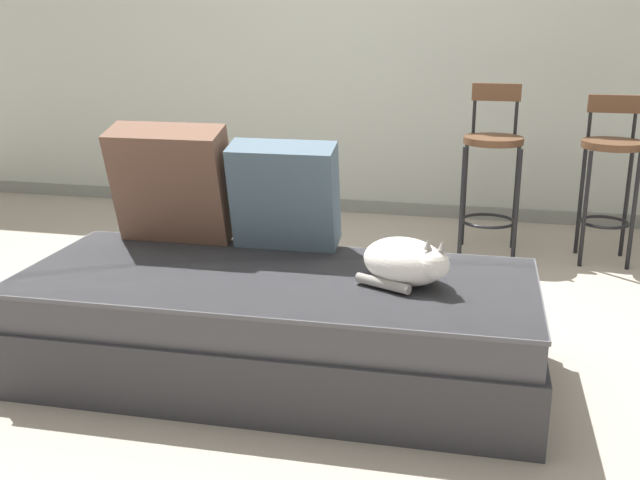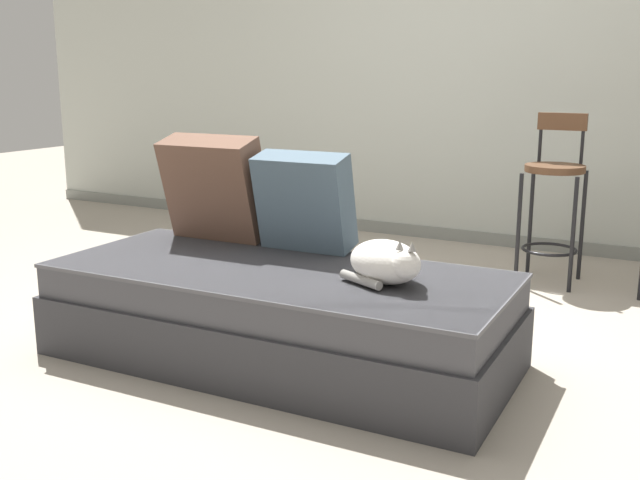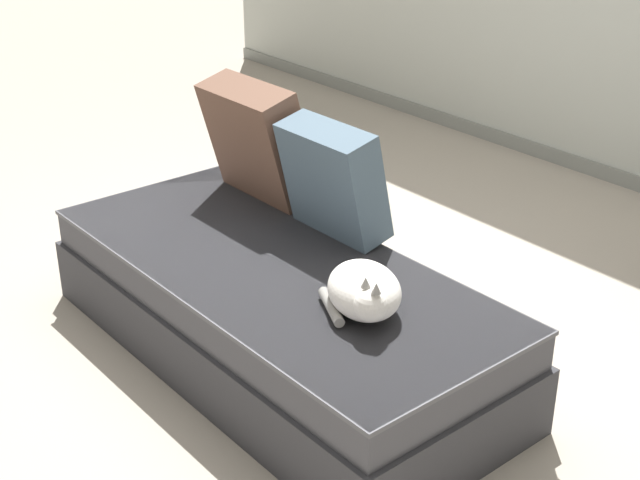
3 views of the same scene
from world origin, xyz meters
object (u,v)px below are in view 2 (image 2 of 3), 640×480
(throw_pillow_corner, at_px, (215,188))
(bar_stool_near_window, at_px, (554,190))
(cat, at_px, (387,262))
(couch, at_px, (278,314))
(throw_pillow_middle, at_px, (304,202))

(throw_pillow_corner, distance_m, bar_stool_near_window, 2.00)
(cat, bearing_deg, couch, -178.82)
(couch, bearing_deg, bar_stool_near_window, 66.93)
(couch, bearing_deg, cat, 1.18)
(couch, relative_size, throw_pillow_middle, 4.33)
(throw_pillow_middle, bearing_deg, bar_stool_near_window, 60.83)
(throw_pillow_corner, bearing_deg, bar_stool_near_window, 48.41)
(cat, bearing_deg, throw_pillow_middle, 149.67)
(throw_pillow_corner, relative_size, cat, 1.32)
(throw_pillow_corner, bearing_deg, cat, -16.67)
(cat, relative_size, bar_stool_near_window, 0.40)
(bar_stool_near_window, bearing_deg, cat, -98.79)
(cat, distance_m, bar_stool_near_window, 1.83)
(throw_pillow_middle, height_order, cat, throw_pillow_middle)
(couch, height_order, cat, cat)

